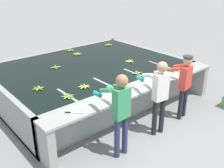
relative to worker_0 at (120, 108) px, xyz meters
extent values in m
plane|color=gray|center=(1.18, 0.35, -1.01)|extent=(80.00, 80.00, 0.00)
cube|color=gray|center=(1.18, 2.65, -0.98)|extent=(5.01, 3.70, 0.06)
cube|color=gray|center=(1.18, 0.86, -0.56)|extent=(5.01, 0.12, 0.90)
cube|color=gray|center=(1.18, 4.44, -0.56)|extent=(5.01, 0.12, 0.90)
cube|color=gray|center=(-1.27, 2.65, -0.56)|extent=(0.12, 3.70, 0.90)
cube|color=gray|center=(3.63, 2.65, -0.56)|extent=(0.12, 3.70, 0.90)
cube|color=black|center=(1.18, 2.65, -0.53)|extent=(4.77, 3.46, 0.83)
cube|color=gray|center=(-0.32, 1.32, -0.56)|extent=(0.06, 0.80, 0.90)
cube|color=gray|center=(0.68, 1.32, -0.56)|extent=(0.06, 0.80, 0.90)
cube|color=gray|center=(1.68, 1.32, -0.56)|extent=(0.06, 0.80, 0.90)
cube|color=gray|center=(2.68, 1.32, -0.56)|extent=(0.06, 0.80, 0.90)
cube|color=#9E9E99|center=(1.18, 0.58, -0.14)|extent=(5.01, 0.45, 0.05)
cube|color=#9E9E99|center=(-1.23, 0.58, -0.59)|extent=(0.16, 0.41, 0.85)
cube|color=#9E9E99|center=(3.59, 0.58, -0.59)|extent=(0.16, 0.41, 0.85)
cylinder|color=navy|center=(-0.10, -0.03, -0.59)|extent=(0.11, 0.11, 0.83)
cylinder|color=navy|center=(0.10, -0.03, -0.59)|extent=(0.11, 0.11, 0.83)
cube|color=#38995B|center=(0.00, -0.03, 0.12)|extent=(0.32, 0.17, 0.59)
sphere|color=#9E704C|center=(0.00, -0.03, 0.56)|extent=(0.23, 0.23, 0.23)
cylinder|color=#38995B|center=(-0.16, 0.22, 0.33)|extent=(0.08, 0.31, 0.18)
cylinder|color=teal|center=(-0.16, 0.47, 0.16)|extent=(0.08, 0.20, 0.08)
cylinder|color=#38995B|center=(0.16, 0.22, 0.33)|extent=(0.08, 0.31, 0.18)
cylinder|color=teal|center=(0.16, 0.47, 0.16)|extent=(0.08, 0.20, 0.08)
cylinder|color=#1E2328|center=(1.02, 0.01, -0.60)|extent=(0.11, 0.11, 0.82)
cylinder|color=#1E2328|center=(1.21, -0.02, -0.60)|extent=(0.11, 0.11, 0.82)
cube|color=white|center=(1.12, -0.01, 0.11)|extent=(0.34, 0.22, 0.58)
sphere|color=tan|center=(1.12, -0.01, 0.54)|extent=(0.22, 0.22, 0.22)
cylinder|color=white|center=(1.00, 0.27, 0.31)|extent=(0.13, 0.32, 0.18)
cylinder|color=teal|center=(1.04, 0.51, 0.15)|extent=(0.12, 0.21, 0.08)
cylinder|color=white|center=(1.32, 0.21, 0.31)|extent=(0.13, 0.32, 0.18)
cylinder|color=teal|center=(1.36, 0.46, 0.15)|extent=(0.12, 0.21, 0.08)
cylinder|color=#1E2328|center=(1.99, 0.05, -0.62)|extent=(0.11, 0.11, 0.77)
cylinder|color=#1E2328|center=(2.19, 0.08, -0.62)|extent=(0.11, 0.11, 0.77)
cube|color=#DB3D33|center=(2.09, 0.06, 0.03)|extent=(0.34, 0.22, 0.55)
sphere|color=tan|center=(2.09, 0.06, 0.44)|extent=(0.21, 0.21, 0.21)
cylinder|color=#282D33|center=(2.09, 0.06, 0.54)|extent=(0.22, 0.22, 0.04)
cylinder|color=#DB3D33|center=(1.90, 0.29, 0.22)|extent=(0.12, 0.32, 0.18)
cylinder|color=#1EA3AD|center=(1.86, 0.53, 0.06)|extent=(0.11, 0.21, 0.08)
cylinder|color=#DB3D33|center=(2.21, 0.33, 0.22)|extent=(0.12, 0.32, 0.18)
cylinder|color=#1EA3AD|center=(2.18, 0.58, 0.06)|extent=(0.11, 0.21, 0.08)
ellipsoid|color=#7FAD33|center=(1.48, 4.10, -0.10)|extent=(0.16, 0.13, 0.04)
ellipsoid|color=#7FAD33|center=(1.54, 4.08, -0.10)|extent=(0.09, 0.17, 0.04)
ellipsoid|color=#7FAD33|center=(1.57, 4.13, -0.10)|extent=(0.17, 0.04, 0.04)
ellipsoid|color=#7FAD33|center=(1.54, 4.18, -0.10)|extent=(0.09, 0.17, 0.04)
ellipsoid|color=#7FAD33|center=(1.47, 4.16, -0.10)|extent=(0.16, 0.13, 0.04)
cylinder|color=tan|center=(1.52, 4.13, -0.06)|extent=(0.03, 0.03, 0.04)
ellipsoid|color=#8CB738|center=(1.51, 3.62, -0.10)|extent=(0.17, 0.08, 0.04)
ellipsoid|color=#8CB738|center=(1.50, 3.67, -0.10)|extent=(0.16, 0.13, 0.04)
ellipsoid|color=#8CB738|center=(1.46, 3.69, -0.10)|extent=(0.05, 0.17, 0.04)
ellipsoid|color=#8CB738|center=(1.42, 3.67, -0.10)|extent=(0.15, 0.14, 0.04)
ellipsoid|color=#8CB738|center=(1.40, 3.63, -0.10)|extent=(0.17, 0.06, 0.04)
ellipsoid|color=#8CB738|center=(1.43, 3.59, -0.10)|extent=(0.12, 0.17, 0.04)
ellipsoid|color=#8CB738|center=(1.48, 3.58, -0.10)|extent=(0.10, 0.17, 0.04)
cylinder|color=tan|center=(1.46, 3.64, -0.06)|extent=(0.03, 0.03, 0.04)
ellipsoid|color=#7FAD33|center=(2.92, 3.90, -0.10)|extent=(0.10, 0.17, 0.04)
ellipsoid|color=#7FAD33|center=(2.87, 3.89, -0.10)|extent=(0.13, 0.16, 0.04)
ellipsoid|color=#7FAD33|center=(2.85, 3.84, -0.10)|extent=(0.17, 0.06, 0.04)
ellipsoid|color=#7FAD33|center=(2.88, 3.80, -0.10)|extent=(0.10, 0.17, 0.04)
ellipsoid|color=#7FAD33|center=(2.94, 3.81, -0.10)|extent=(0.13, 0.16, 0.04)
ellipsoid|color=#7FAD33|center=(2.96, 3.86, -0.10)|extent=(0.17, 0.06, 0.04)
cylinder|color=tan|center=(2.90, 3.85, -0.06)|extent=(0.03, 0.03, 0.04)
ellipsoid|color=#9EC642|center=(0.28, 3.00, -0.10)|extent=(0.17, 0.09, 0.04)
ellipsoid|color=#9EC642|center=(0.31, 2.93, -0.10)|extent=(0.09, 0.17, 0.04)
ellipsoid|color=#9EC642|center=(0.38, 2.96, -0.10)|extent=(0.17, 0.09, 0.04)
ellipsoid|color=#9EC642|center=(0.35, 3.03, -0.10)|extent=(0.09, 0.17, 0.04)
cylinder|color=tan|center=(0.33, 2.98, -0.06)|extent=(0.03, 0.03, 0.04)
ellipsoid|color=#9EC642|center=(0.23, 1.41, -0.10)|extent=(0.17, 0.05, 0.04)
ellipsoid|color=#9EC642|center=(0.22, 1.46, -0.10)|extent=(0.14, 0.15, 0.04)
ellipsoid|color=#9EC642|center=(0.17, 1.47, -0.10)|extent=(0.06, 0.17, 0.04)
ellipsoid|color=#9EC642|center=(0.13, 1.45, -0.10)|extent=(0.17, 0.11, 0.04)
ellipsoid|color=#9EC642|center=(0.13, 1.40, -0.10)|extent=(0.17, 0.10, 0.04)
ellipsoid|color=#9EC642|center=(0.16, 1.37, -0.10)|extent=(0.08, 0.17, 0.04)
ellipsoid|color=#9EC642|center=(0.21, 1.37, -0.10)|extent=(0.13, 0.16, 0.04)
cylinder|color=tan|center=(0.18, 1.42, -0.06)|extent=(0.03, 0.03, 0.04)
ellipsoid|color=#9EC642|center=(2.17, 2.01, -0.10)|extent=(0.15, 0.14, 0.04)
ellipsoid|color=#9EC642|center=(2.21, 1.99, -0.10)|extent=(0.04, 0.17, 0.04)
ellipsoid|color=#9EC642|center=(2.25, 2.01, -0.10)|extent=(0.16, 0.13, 0.04)
ellipsoid|color=#9EC642|center=(2.26, 2.06, -0.10)|extent=(0.17, 0.08, 0.04)
ellipsoid|color=#9EC642|center=(2.23, 2.10, -0.10)|extent=(0.10, 0.17, 0.04)
ellipsoid|color=#9EC642|center=(2.18, 2.10, -0.10)|extent=(0.11, 0.17, 0.04)
ellipsoid|color=#9EC642|center=(2.15, 2.06, -0.10)|extent=(0.17, 0.07, 0.04)
cylinder|color=tan|center=(2.21, 2.05, -0.06)|extent=(0.03, 0.03, 0.04)
ellipsoid|color=#7FAD33|center=(-0.33, 1.26, -0.10)|extent=(0.14, 0.15, 0.04)
ellipsoid|color=#7FAD33|center=(-0.37, 1.28, -0.10)|extent=(0.06, 0.17, 0.04)
ellipsoid|color=#7FAD33|center=(-0.41, 1.25, -0.10)|extent=(0.16, 0.12, 0.04)
ellipsoid|color=#7FAD33|center=(-0.42, 1.20, -0.10)|extent=(0.17, 0.09, 0.04)
ellipsoid|color=#7FAD33|center=(-0.38, 1.17, -0.10)|extent=(0.09, 0.17, 0.04)
ellipsoid|color=#7FAD33|center=(-0.34, 1.18, -0.10)|extent=(0.12, 0.16, 0.04)
ellipsoid|color=#7FAD33|center=(-0.31, 1.22, -0.10)|extent=(0.17, 0.05, 0.04)
cylinder|color=tan|center=(-0.37, 1.22, -0.06)|extent=(0.03, 0.03, 0.04)
ellipsoid|color=#75A333|center=(-0.63, 1.94, -0.10)|extent=(0.09, 0.17, 0.04)
ellipsoid|color=#75A333|center=(-0.60, 1.99, -0.10)|extent=(0.17, 0.06, 0.04)
ellipsoid|color=#75A333|center=(-0.62, 2.04, -0.10)|extent=(0.14, 0.15, 0.04)
ellipsoid|color=#75A333|center=(-0.67, 2.05, -0.10)|extent=(0.09, 0.17, 0.04)
ellipsoid|color=#75A333|center=(-0.71, 2.00, -0.10)|extent=(0.17, 0.06, 0.04)
ellipsoid|color=#75A333|center=(-0.69, 1.95, -0.10)|extent=(0.14, 0.15, 0.04)
cylinder|color=tan|center=(-0.65, 2.00, -0.06)|extent=(0.03, 0.03, 0.04)
ellipsoid|color=#7FAD33|center=(1.72, 1.29, -0.10)|extent=(0.09, 0.17, 0.04)
ellipsoid|color=#7FAD33|center=(1.65, 1.26, -0.10)|extent=(0.17, 0.09, 0.04)
ellipsoid|color=#7FAD33|center=(1.69, 1.19, -0.10)|extent=(0.09, 0.17, 0.04)
ellipsoid|color=#7FAD33|center=(1.76, 1.22, -0.10)|extent=(0.17, 0.09, 0.04)
cylinder|color=tan|center=(1.71, 1.24, -0.06)|extent=(0.03, 0.03, 0.04)
ellipsoid|color=#9EC642|center=(2.68, 0.59, -0.09)|extent=(0.05, 0.17, 0.04)
ellipsoid|color=#9EC642|center=(2.73, 0.62, -0.09)|extent=(0.17, 0.10, 0.04)
ellipsoid|color=#9EC642|center=(2.72, 0.68, -0.09)|extent=(0.16, 0.13, 0.04)
ellipsoid|color=#9EC642|center=(2.67, 0.70, -0.09)|extent=(0.05, 0.17, 0.04)
ellipsoid|color=#9EC642|center=(2.63, 0.67, -0.09)|extent=(0.17, 0.10, 0.04)
ellipsoid|color=#9EC642|center=(2.63, 0.61, -0.09)|extent=(0.16, 0.13, 0.04)
cylinder|color=tan|center=(2.68, 0.64, -0.06)|extent=(0.03, 0.03, 0.04)
cube|color=silver|center=(-0.57, 0.52, -0.10)|extent=(0.17, 0.16, 0.00)
cube|color=black|center=(-0.72, 0.65, -0.10)|extent=(0.09, 0.09, 0.02)
camera|label=1|loc=(-2.83, -3.10, 2.30)|focal=42.00mm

